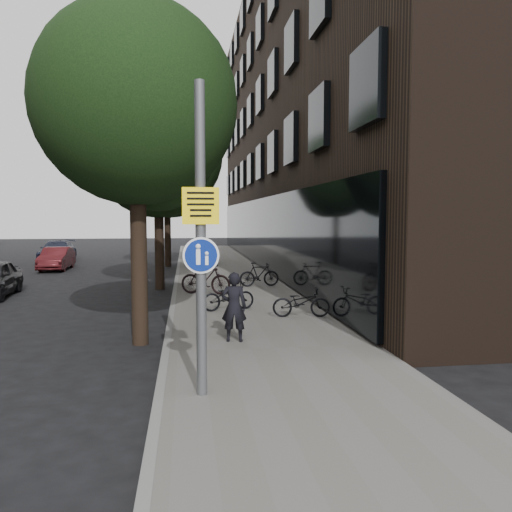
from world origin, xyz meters
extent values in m
plane|color=black|center=(0.00, 0.00, 0.00)|extent=(120.00, 120.00, 0.00)
cube|color=#615E59|center=(0.25, 10.00, 0.06)|extent=(4.50, 60.00, 0.12)
cube|color=slate|center=(-2.00, 10.00, 0.07)|extent=(0.15, 60.00, 0.13)
cube|color=black|center=(8.50, 22.00, 9.00)|extent=(12.00, 40.00, 18.00)
cylinder|color=black|center=(-2.60, 4.50, 1.60)|extent=(0.36, 0.36, 3.20)
sphere|color=black|center=(-2.60, 4.50, 5.30)|extent=(4.40, 4.40, 4.40)
sphere|color=black|center=(-2.20, 5.30, 4.30)|extent=(2.64, 2.64, 2.64)
cylinder|color=black|center=(-2.60, 13.00, 1.60)|extent=(0.36, 0.36, 3.20)
sphere|color=black|center=(-2.60, 13.00, 5.30)|extent=(5.00, 5.00, 5.00)
sphere|color=black|center=(-2.20, 13.80, 4.30)|extent=(3.00, 3.00, 3.00)
cylinder|color=black|center=(-2.60, 22.00, 1.60)|extent=(0.36, 0.36, 3.20)
sphere|color=black|center=(-2.60, 22.00, 5.30)|extent=(5.00, 5.00, 5.00)
sphere|color=black|center=(-2.20, 22.80, 4.30)|extent=(3.00, 3.00, 3.00)
cylinder|color=#595B5E|center=(-1.34, 0.81, 2.49)|extent=(0.16, 0.16, 4.74)
cube|color=yellow|center=(-1.34, 0.81, 3.02)|extent=(0.55, 0.03, 0.55)
cylinder|color=navy|center=(-1.34, 0.81, 2.28)|extent=(0.48, 0.02, 0.48)
cylinder|color=white|center=(-1.34, 0.81, 2.28)|extent=(0.55, 0.02, 0.55)
imported|color=black|center=(-0.54, 4.00, 0.89)|extent=(0.61, 0.45, 1.53)
imported|color=black|center=(1.53, 6.39, 0.53)|extent=(1.62, 0.74, 0.82)
imported|color=black|center=(1.26, 12.44, 0.59)|extent=(1.60, 0.57, 0.94)
imported|color=black|center=(-0.36, 7.65, 0.53)|extent=(1.67, 0.95, 0.83)
imported|color=black|center=(-0.90, 10.75, 0.67)|extent=(1.89, 1.17, 1.10)
imported|color=#5A191E|center=(-8.45, 21.08, 0.61)|extent=(1.36, 3.70, 1.21)
imported|color=#1B2032|center=(-9.68, 26.35, 0.66)|extent=(2.15, 4.68, 1.33)
camera|label=1|loc=(-1.56, -6.74, 2.86)|focal=35.00mm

